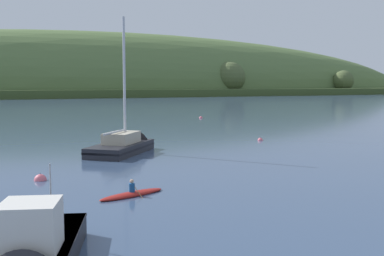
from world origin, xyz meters
The scene contains 7 objects.
far_shoreline_hill centered at (45.04, 220.11, 0.14)m, with size 506.67×93.54×63.40m.
sailboat_near_mooring centered at (-3.37, 31.81, 0.39)m, with size 8.19×8.67×13.24m.
fishing_boat_moored centered at (-13.95, 8.09, 0.51)m, with size 4.24×6.52×3.93m.
canoe_with_paddler centered at (-7.98, 16.20, 0.10)m, with size 4.11×1.91×1.02m.
mooring_buoy_foreground centered at (-11.93, 22.53, 0.00)m, with size 0.78×0.78×0.86m.
mooring_buoy_midchannel centered at (12.11, 33.46, 0.00)m, with size 0.55×0.55×0.63m.
mooring_buoy_far_upstream centered at (20.60, 64.33, 0.00)m, with size 0.63×0.63×0.71m.
Camera 1 is at (-15.66, -7.25, 6.11)m, focal length 42.87 mm.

